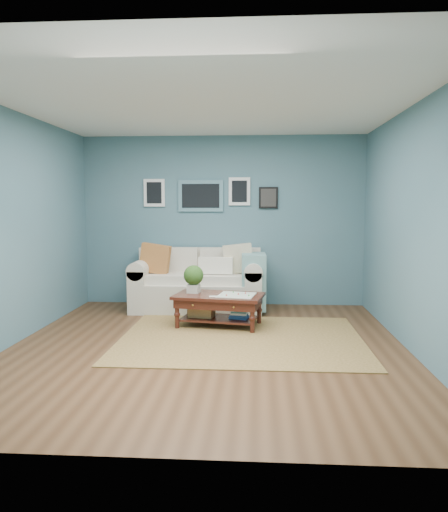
{
  "coord_description": "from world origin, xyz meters",
  "views": [
    {
      "loc": [
        0.57,
        -5.51,
        1.63
      ],
      "look_at": [
        0.12,
        1.0,
        0.94
      ],
      "focal_mm": 35.0,
      "sensor_mm": 36.0,
      "label": 1
    }
  ],
  "objects": [
    {
      "name": "loveseat",
      "position": [
        -0.26,
        2.03,
        0.42
      ],
      "size": [
        2.02,
        0.92,
        1.04
      ],
      "color": "beige",
      "rests_on": "ground"
    },
    {
      "name": "coffee_table",
      "position": [
        -0.0,
        0.99,
        0.36
      ],
      "size": [
        1.24,
        0.85,
        0.8
      ],
      "rotation": [
        0.0,
        0.0,
        -0.17
      ],
      "color": "#380D0C",
      "rests_on": "ground"
    },
    {
      "name": "area_rug",
      "position": [
        0.37,
        0.37,
        0.01
      ],
      "size": [
        2.9,
        2.32,
        0.01
      ],
      "primitive_type": "cube",
      "color": "brown",
      "rests_on": "ground"
    },
    {
      "name": "room_shell",
      "position": [
        -0.01,
        0.06,
        1.36
      ],
      "size": [
        5.0,
        5.02,
        2.7
      ],
      "color": "brown",
      "rests_on": "ground"
    }
  ]
}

